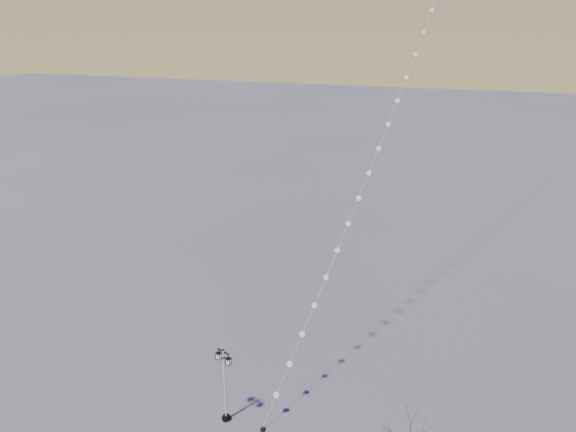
% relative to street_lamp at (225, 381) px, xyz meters
% --- Properties ---
extents(street_lamp, '(1.04, 0.65, 4.33)m').
position_rel_street_lamp_xyz_m(street_lamp, '(0.00, 0.00, 0.00)').
color(street_lamp, black).
rests_on(street_lamp, ground).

